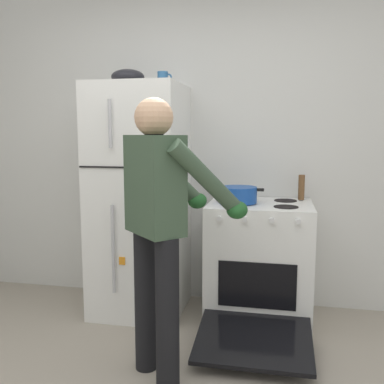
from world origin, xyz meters
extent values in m
cube|color=silver|center=(0.00, 1.95, 1.35)|extent=(6.00, 0.10, 2.70)
cube|color=white|center=(-0.49, 1.57, 0.89)|extent=(0.68, 0.68, 1.78)
cube|color=black|center=(-0.49, 1.23, 1.17)|extent=(0.67, 0.01, 0.01)
cylinder|color=#B7B7BC|center=(-0.58, 1.20, 0.59)|extent=(0.02, 0.02, 0.65)
cylinder|color=#B7B7BC|center=(-0.58, 1.20, 1.48)|extent=(0.02, 0.02, 0.33)
cube|color=blue|center=(-0.43, 1.22, 0.95)|extent=(0.04, 0.01, 0.06)
cube|color=orange|center=(-0.52, 1.22, 0.50)|extent=(0.04, 0.01, 0.06)
cube|color=white|center=(0.45, 1.57, 0.45)|extent=(0.76, 0.64, 0.90)
cube|color=black|center=(0.45, 1.25, 0.38)|extent=(0.53, 0.01, 0.32)
cylinder|color=black|center=(0.26, 1.43, 0.90)|extent=(0.17, 0.17, 0.01)
cylinder|color=black|center=(0.63, 1.43, 0.90)|extent=(0.17, 0.17, 0.01)
cylinder|color=black|center=(0.26, 1.71, 0.90)|extent=(0.17, 0.17, 0.01)
cylinder|color=black|center=(0.63, 1.71, 0.90)|extent=(0.17, 0.17, 0.01)
cylinder|color=silver|center=(0.19, 1.23, 0.84)|extent=(0.04, 0.03, 0.04)
cylinder|color=silver|center=(0.36, 1.23, 0.84)|extent=(0.04, 0.03, 0.04)
cylinder|color=silver|center=(0.54, 1.23, 0.84)|extent=(0.04, 0.03, 0.04)
cylinder|color=silver|center=(0.71, 1.23, 0.84)|extent=(0.04, 0.03, 0.04)
cube|color=black|center=(0.45, 0.97, 0.12)|extent=(0.72, 0.57, 0.11)
cylinder|color=black|center=(-0.18, 0.72, 0.43)|extent=(0.13, 0.13, 0.86)
cylinder|color=black|center=(0.00, 0.54, 0.43)|extent=(0.13, 0.13, 0.86)
cube|color=#384C38|center=(-0.09, 0.63, 1.13)|extent=(0.40, 0.40, 0.54)
sphere|color=tan|center=(-0.09, 0.63, 1.49)|extent=(0.21, 0.21, 0.21)
sphere|color=black|center=(-0.09, 0.63, 1.46)|extent=(0.15, 0.15, 0.15)
cylinder|color=#384C38|center=(-0.08, 0.92, 1.16)|extent=(0.40, 0.40, 0.44)
cylinder|color=#384C38|center=(0.20, 0.64, 1.16)|extent=(0.40, 0.40, 0.44)
ellipsoid|color=#1E5123|center=(0.06, 1.07, 0.98)|extent=(0.12, 0.18, 0.10)
ellipsoid|color=#1E5123|center=(0.35, 0.79, 0.98)|extent=(0.12, 0.18, 0.10)
cylinder|color=#19479E|center=(0.29, 1.52, 0.96)|extent=(0.27, 0.27, 0.12)
cube|color=black|center=(0.13, 1.52, 1.00)|extent=(0.05, 0.03, 0.02)
cube|color=black|center=(0.44, 1.52, 1.00)|extent=(0.05, 0.03, 0.02)
cylinder|color=#2D6093|center=(-0.31, 1.62, 1.83)|extent=(0.08, 0.08, 0.10)
torus|color=#2D6093|center=(-0.27, 1.62, 1.83)|extent=(0.06, 0.01, 0.06)
cylinder|color=brown|center=(0.75, 1.77, 1.00)|extent=(0.05, 0.05, 0.19)
ellipsoid|color=black|center=(-0.57, 1.57, 1.83)|extent=(0.25, 0.25, 0.11)
camera|label=1|loc=(0.57, -1.60, 1.41)|focal=40.06mm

